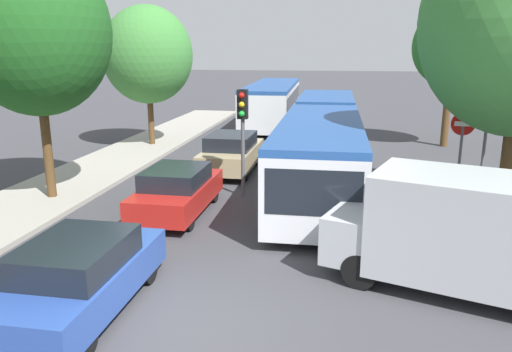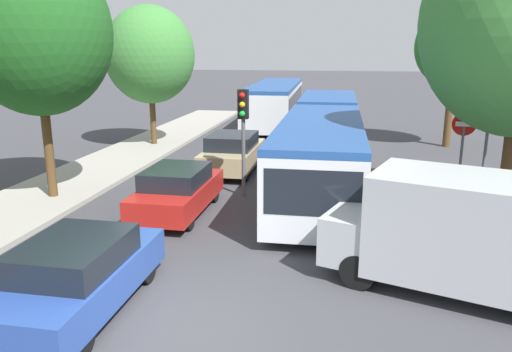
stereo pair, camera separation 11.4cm
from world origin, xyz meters
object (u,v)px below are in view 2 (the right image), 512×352
(direction_sign_post, at_px, (489,116))
(queued_car_red, at_px, (178,190))
(tree_right_mid, at_px, (455,47))
(queued_car_tan, at_px, (233,152))
(no_entry_sign, at_px, (462,144))
(tree_left_mid, at_px, (38,36))
(queued_car_blue, at_px, (78,275))
(articulated_bus, at_px, (324,135))
(city_bus_rear, at_px, (275,101))
(tree_left_far, at_px, (150,55))
(traffic_light, at_px, (243,119))
(white_van, at_px, (469,232))

(direction_sign_post, bearing_deg, queued_car_red, 36.41)
(tree_right_mid, bearing_deg, direction_sign_post, -92.55)
(queued_car_tan, bearing_deg, no_entry_sign, -110.50)
(queued_car_red, distance_m, tree_left_mid, 6.09)
(queued_car_blue, xyz_separation_m, tree_right_mid, (9.36, 17.57, 3.97))
(no_entry_sign, relative_size, tree_right_mid, 0.43)
(articulated_bus, xyz_separation_m, tree_left_mid, (-8.14, -5.18, 3.55))
(articulated_bus, xyz_separation_m, city_bus_rear, (-3.60, 11.94, 0.04))
(tree_left_mid, bearing_deg, no_entry_sign, 7.97)
(queued_car_red, xyz_separation_m, tree_left_far, (-4.47, 9.47, 3.62))
(queued_car_tan, height_order, traffic_light, traffic_light)
(articulated_bus, xyz_separation_m, no_entry_sign, (4.21, -3.45, 0.46))
(no_entry_sign, relative_size, tree_left_far, 0.43)
(city_bus_rear, xyz_separation_m, tree_left_mid, (-4.54, -17.12, 3.51))
(city_bus_rear, bearing_deg, no_entry_sign, -155.04)
(city_bus_rear, distance_m, queued_car_red, 17.76)
(tree_right_mid, bearing_deg, queued_car_blue, -118.05)
(traffic_light, bearing_deg, tree_left_mid, -76.22)
(direction_sign_post, height_order, tree_left_far, tree_left_far)
(white_van, bearing_deg, tree_left_mid, -1.60)
(queued_car_tan, relative_size, traffic_light, 1.24)
(no_entry_sign, distance_m, tree_right_mid, 10.13)
(articulated_bus, bearing_deg, city_bus_rear, -164.15)
(articulated_bus, xyz_separation_m, tree_right_mid, (5.59, 6.18, 3.26))
(white_van, relative_size, tree_right_mid, 0.81)
(queued_car_blue, xyz_separation_m, direction_sign_post, (8.99, 9.27, 1.85))
(queued_car_tan, bearing_deg, city_bus_rear, 1.00)
(traffic_light, distance_m, tree_left_far, 9.71)
(tree_left_mid, distance_m, tree_right_mid, 17.82)
(no_entry_sign, height_order, tree_right_mid, tree_right_mid)
(city_bus_rear, relative_size, no_entry_sign, 4.16)
(queued_car_tan, xyz_separation_m, white_van, (6.63, -8.81, 0.50))
(articulated_bus, relative_size, queued_car_red, 4.19)
(articulated_bus, height_order, tree_left_far, tree_left_far)
(tree_left_far, relative_size, tree_right_mid, 1.00)
(queued_car_blue, xyz_separation_m, tree_left_far, (-4.54, 15.05, 3.60))
(no_entry_sign, distance_m, tree_left_far, 14.61)
(city_bus_rear, relative_size, tree_right_mid, 1.78)
(tree_left_far, bearing_deg, traffic_light, -51.27)
(articulated_bus, relative_size, tree_left_far, 2.52)
(queued_car_blue, relative_size, tree_left_far, 0.61)
(queued_car_tan, height_order, white_van, white_van)
(queued_car_red, relative_size, tree_right_mid, 0.60)
(queued_car_blue, bearing_deg, direction_sign_post, -43.90)
(white_van, height_order, traffic_light, traffic_light)
(city_bus_rear, distance_m, tree_left_far, 9.95)
(city_bus_rear, distance_m, queued_car_blue, 23.34)
(city_bus_rear, bearing_deg, direction_sign_post, -149.83)
(articulated_bus, distance_m, white_van, 9.90)
(white_van, xyz_separation_m, direction_sign_post, (2.02, 7.25, 1.31))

